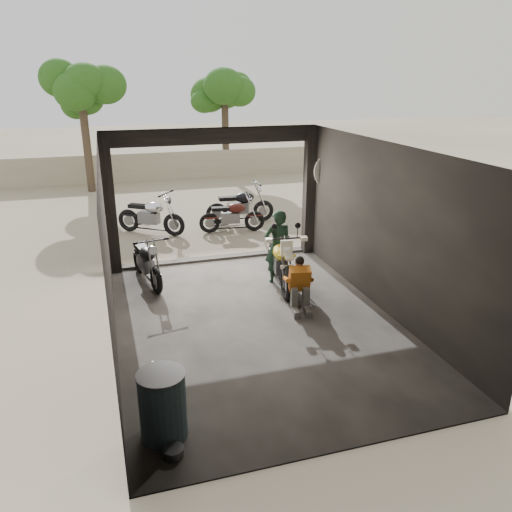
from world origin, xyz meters
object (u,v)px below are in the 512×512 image
left_bike (146,258)px  helmet (302,270)px  stool (301,280)px  main_bike (280,258)px  rider (278,247)px  outside_bike_c (240,203)px  mechanic (300,287)px  outside_bike_a (150,213)px  outside_bike_b (232,213)px  oil_drum (163,406)px  sign_post (330,187)px

left_bike → helmet: size_ratio=6.17×
stool → main_bike: bearing=106.9°
main_bike → rider: (0.02, 0.20, 0.17)m
stool → outside_bike_c: bearing=87.5°
main_bike → mechanic: (-0.04, -1.31, -0.13)m
outside_bike_a → outside_bike_c: size_ratio=0.99×
outside_bike_a → outside_bike_c: 2.77m
main_bike → outside_bike_b: size_ratio=1.17×
outside_bike_a → mechanic: size_ratio=1.77×
helmet → oil_drum: bearing=-108.4°
outside_bike_a → stool: bearing=-120.0°
outside_bike_b → outside_bike_a: bearing=84.9°
outside_bike_a → helmet: 5.88m
oil_drum → sign_post: size_ratio=0.35×
main_bike → rider: 0.27m
main_bike → outside_bike_a: (-2.29, 4.63, -0.03)m
sign_post → mechanic: bearing=-105.1°
left_bike → rider: size_ratio=1.01×
left_bike → outside_bike_c: size_ratio=0.90×
helmet → mechanic: bearing=-89.6°
mechanic → rider: bearing=99.0°
mechanic → stool: size_ratio=2.25×
helmet → main_bike: bearing=134.6°
helmet → oil_drum: size_ratio=0.30×
left_bike → stool: size_ratio=3.60×
outside_bike_a → main_bike: bearing=-118.8°
outside_bike_b → oil_drum: outside_bike_b is taller
outside_bike_a → sign_post: size_ratio=0.72×
rider → sign_post: 2.43m
mechanic → left_bike: bearing=150.7°
oil_drum → outside_bike_b: bearing=70.2°
mechanic → stool: mechanic is taller
outside_bike_c → stool: size_ratio=3.99×
outside_bike_a → rider: 5.00m
mechanic → sign_post: sign_post is taller
outside_bike_b → outside_bike_c: (0.47, 0.86, 0.07)m
outside_bike_a → mechanic: outside_bike_a is taller
rider → stool: size_ratio=3.55×
outside_bike_a → outside_bike_c: (2.75, 0.35, 0.00)m
main_bike → sign_post: bearing=48.5°
sign_post → stool: bearing=-107.6°
main_bike → outside_bike_c: 5.00m
outside_bike_c → sign_post: (1.35, -3.42, 1.13)m
main_bike → outside_bike_a: main_bike is taller
helmet → rider: bearing=129.0°
outside_bike_b → helmet: (0.26, -4.80, 0.03)m
rider → stool: rider is taller
outside_bike_a → sign_post: (4.10, -3.07, 1.13)m
outside_bike_a → outside_bike_b: size_ratio=1.11×
outside_bike_b → sign_post: bearing=-137.2°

